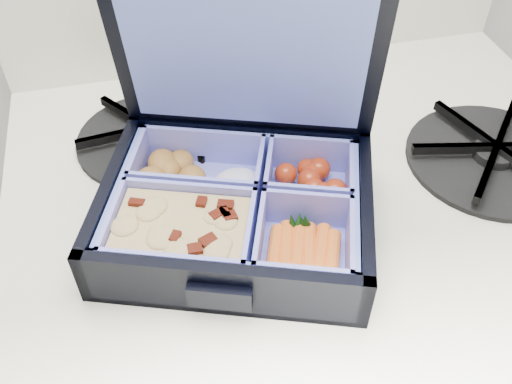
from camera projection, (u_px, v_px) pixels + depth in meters
name	position (u px, v px, depth m)	size (l,w,h in m)	color
bento_box	(236.00, 210.00, 0.54)	(0.25, 0.19, 0.06)	black
burner_grate	(495.00, 152.00, 0.62)	(0.19, 0.19, 0.03)	black
burner_grate_rear	(152.00, 134.00, 0.65)	(0.17, 0.17, 0.02)	black
fork	(292.00, 125.00, 0.67)	(0.02, 0.16, 0.01)	silver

